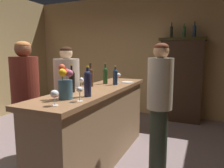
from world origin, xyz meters
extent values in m
plane|color=#726060|center=(0.00, 0.00, 0.00)|extent=(7.42, 7.42, 0.00)
cube|color=tan|center=(0.00, 2.91, 1.45)|extent=(5.37, 0.12, 2.89)
cube|color=#8B6A4A|center=(0.49, 0.22, 0.49)|extent=(0.53, 2.26, 0.99)
cube|color=#8C613E|center=(0.49, 0.22, 1.01)|extent=(0.60, 2.35, 0.05)
cube|color=black|center=(1.32, 2.60, 0.91)|extent=(0.87, 0.39, 1.82)
cube|color=black|center=(1.32, 2.60, 1.79)|extent=(0.95, 0.45, 0.06)
cylinder|color=#412B1C|center=(0.34, 0.31, 1.14)|extent=(0.07, 0.07, 0.22)
sphere|color=#412B1C|center=(0.34, 0.31, 1.25)|extent=(0.07, 0.07, 0.07)
cylinder|color=#412B1C|center=(0.34, 0.31, 1.30)|extent=(0.03, 0.03, 0.09)
cylinder|color=black|center=(0.34, 0.31, 1.35)|extent=(0.03, 0.03, 0.02)
cylinder|color=black|center=(0.34, -0.16, 1.15)|extent=(0.07, 0.07, 0.22)
sphere|color=black|center=(0.34, -0.16, 1.26)|extent=(0.07, 0.07, 0.07)
cylinder|color=black|center=(0.34, -0.16, 1.30)|extent=(0.02, 0.02, 0.09)
cylinder|color=gold|center=(0.34, -0.16, 1.36)|extent=(0.03, 0.03, 0.02)
cylinder|color=#17273E|center=(0.58, 0.61, 1.13)|extent=(0.07, 0.07, 0.19)
sphere|color=#17273E|center=(0.58, 0.61, 1.23)|extent=(0.07, 0.07, 0.07)
cylinder|color=#17273E|center=(0.58, 0.61, 1.26)|extent=(0.03, 0.03, 0.07)
cylinder|color=gold|center=(0.58, 0.61, 1.31)|extent=(0.03, 0.03, 0.02)
cylinder|color=#1F3E1C|center=(0.41, 0.64, 1.14)|extent=(0.07, 0.07, 0.21)
sphere|color=#1F3E1C|center=(0.41, 0.64, 1.25)|extent=(0.07, 0.07, 0.07)
cylinder|color=#1F3E1C|center=(0.41, 0.64, 1.29)|extent=(0.03, 0.03, 0.09)
cylinder|color=gold|center=(0.41, 0.64, 1.35)|extent=(0.03, 0.03, 0.02)
cylinder|color=#1F213E|center=(0.64, -0.30, 1.15)|extent=(0.08, 0.08, 0.24)
sphere|color=#1F213E|center=(0.64, -0.30, 1.27)|extent=(0.08, 0.08, 0.08)
cylinder|color=#1F213E|center=(0.64, -0.30, 1.31)|extent=(0.03, 0.03, 0.08)
cylinder|color=gold|center=(0.64, -0.30, 1.36)|extent=(0.03, 0.03, 0.02)
cylinder|color=white|center=(0.58, -0.77, 1.04)|extent=(0.06, 0.06, 0.00)
cylinder|color=white|center=(0.58, -0.77, 1.07)|extent=(0.01, 0.01, 0.07)
ellipsoid|color=white|center=(0.58, -0.77, 1.14)|extent=(0.07, 0.07, 0.07)
ellipsoid|color=maroon|center=(0.58, -0.77, 1.12)|extent=(0.06, 0.06, 0.03)
cylinder|color=white|center=(0.54, 0.83, 1.04)|extent=(0.07, 0.07, 0.00)
cylinder|color=white|center=(0.54, 0.83, 1.08)|extent=(0.01, 0.01, 0.09)
ellipsoid|color=white|center=(0.54, 0.83, 1.16)|extent=(0.07, 0.07, 0.06)
ellipsoid|color=maroon|center=(0.54, 0.83, 1.14)|extent=(0.06, 0.06, 0.03)
cylinder|color=white|center=(0.69, -0.54, 1.04)|extent=(0.06, 0.06, 0.00)
cylinder|color=white|center=(0.69, -0.54, 1.08)|extent=(0.01, 0.01, 0.08)
ellipsoid|color=white|center=(0.69, -0.54, 1.15)|extent=(0.06, 0.06, 0.06)
cylinder|color=white|center=(0.28, 0.16, 1.04)|extent=(0.06, 0.06, 0.00)
cylinder|color=white|center=(0.28, 0.16, 1.07)|extent=(0.01, 0.01, 0.06)
ellipsoid|color=white|center=(0.28, 0.16, 1.14)|extent=(0.06, 0.06, 0.07)
cylinder|color=#335871|center=(0.50, -0.50, 1.13)|extent=(0.14, 0.14, 0.19)
cylinder|color=#38602D|center=(0.56, -0.50, 1.23)|extent=(0.01, 0.01, 0.15)
sphere|color=#BA5579|center=(0.56, -0.50, 1.30)|extent=(0.07, 0.07, 0.07)
cylinder|color=#38602D|center=(0.51, -0.47, 1.23)|extent=(0.01, 0.01, 0.16)
sphere|color=red|center=(0.51, -0.47, 1.31)|extent=(0.07, 0.07, 0.07)
cylinder|color=#38602D|center=(0.46, -0.49, 1.25)|extent=(0.01, 0.01, 0.20)
sphere|color=#C7472C|center=(0.46, -0.49, 1.35)|extent=(0.07, 0.07, 0.07)
cylinder|color=#38602D|center=(0.51, -0.55, 1.23)|extent=(0.01, 0.01, 0.16)
sphere|color=#ECAA12|center=(0.51, -0.55, 1.31)|extent=(0.08, 0.08, 0.08)
cylinder|color=white|center=(0.67, 0.90, 1.04)|extent=(0.19, 0.19, 0.01)
cylinder|color=black|center=(1.07, 2.60, 1.94)|extent=(0.06, 0.06, 0.23)
sphere|color=black|center=(1.07, 2.60, 2.05)|extent=(0.06, 0.06, 0.06)
cylinder|color=black|center=(1.07, 2.60, 2.10)|extent=(0.02, 0.02, 0.10)
cylinder|color=#A91823|center=(1.07, 2.60, 2.15)|extent=(0.02, 0.02, 0.02)
cylinder|color=#2F4F2E|center=(1.33, 2.60, 1.93)|extent=(0.07, 0.07, 0.21)
sphere|color=#2F4F2E|center=(1.33, 2.60, 2.03)|extent=(0.07, 0.07, 0.07)
cylinder|color=#2F4F2E|center=(1.33, 2.60, 2.07)|extent=(0.03, 0.03, 0.09)
cylinder|color=gold|center=(1.33, 2.60, 2.13)|extent=(0.03, 0.03, 0.02)
cylinder|color=#1D2D3E|center=(1.54, 2.60, 1.93)|extent=(0.08, 0.08, 0.22)
sphere|color=#1D2D3E|center=(1.54, 2.60, 2.04)|extent=(0.08, 0.08, 0.08)
cylinder|color=#1D2D3E|center=(1.54, 2.60, 2.09)|extent=(0.03, 0.03, 0.10)
cylinder|color=#AD141A|center=(1.54, 2.60, 2.14)|extent=(0.03, 0.03, 0.02)
cylinder|color=maroon|center=(-0.12, 0.39, 0.40)|extent=(0.28, 0.28, 0.81)
cylinder|color=#B8A899|center=(-0.12, 0.39, 1.11)|extent=(0.38, 0.38, 0.61)
sphere|color=#D7AB80|center=(-0.12, 0.39, 1.50)|extent=(0.19, 0.19, 0.19)
ellipsoid|color=black|center=(-0.12, 0.39, 1.54)|extent=(0.18, 0.18, 0.10)
cylinder|color=#4F6C46|center=(-0.36, -0.19, 0.41)|extent=(0.26, 0.26, 0.82)
cylinder|color=maroon|center=(-0.36, -0.19, 1.14)|extent=(0.36, 0.36, 0.63)
sphere|color=brown|center=(-0.36, -0.19, 1.55)|extent=(0.21, 0.21, 0.21)
ellipsoid|color=#9B5A2D|center=(-0.36, -0.19, 1.59)|extent=(0.20, 0.20, 0.11)
cylinder|color=#2A3328|center=(1.30, 0.26, 0.42)|extent=(0.22, 0.22, 0.84)
cylinder|color=#B2A791|center=(1.30, 0.26, 1.14)|extent=(0.30, 0.30, 0.61)
sphere|color=tan|center=(1.30, 0.26, 1.52)|extent=(0.18, 0.18, 0.18)
ellipsoid|color=#5B2A18|center=(1.30, 0.26, 1.56)|extent=(0.17, 0.17, 0.10)
camera|label=1|loc=(1.78, -2.24, 1.50)|focal=33.94mm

